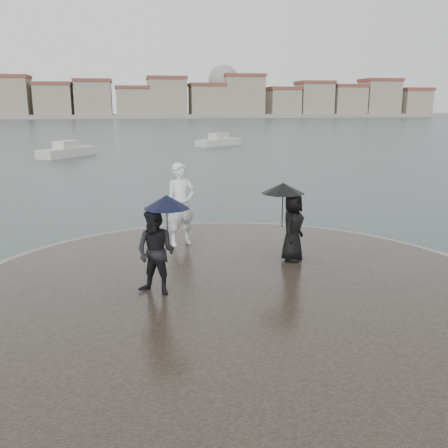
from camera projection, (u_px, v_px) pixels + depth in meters
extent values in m
plane|color=#2B3835|center=(285.00, 393.00, 7.39)|extent=(400.00, 400.00, 0.00)
cylinder|color=gray|center=(235.00, 296.00, 10.69)|extent=(12.50, 12.50, 0.32)
cylinder|color=#2D261E|center=(235.00, 295.00, 10.69)|extent=(11.90, 11.90, 0.36)
imported|color=white|center=(181.00, 204.00, 13.66)|extent=(0.95, 0.75, 2.28)
imported|color=black|center=(156.00, 252.00, 10.11)|extent=(1.08, 1.02, 1.77)
cylinder|color=black|center=(167.00, 228.00, 10.15)|extent=(0.02, 0.02, 0.90)
cone|color=black|center=(167.00, 202.00, 10.02)|extent=(0.95, 0.95, 0.28)
imported|color=black|center=(293.00, 227.00, 12.33)|extent=(0.94, 0.99, 1.70)
cylinder|color=black|center=(282.00, 209.00, 12.28)|extent=(0.02, 0.02, 0.90)
cone|color=black|center=(283.00, 188.00, 12.16)|extent=(1.09, 1.09, 0.26)
cube|color=gray|center=(133.00, 116.00, 162.93)|extent=(260.00, 20.00, 1.20)
cube|color=gray|center=(9.00, 99.00, 152.04)|extent=(12.00, 10.00, 12.00)
cube|color=brown|center=(7.00, 76.00, 150.53)|extent=(12.60, 10.60, 1.00)
cube|color=gray|center=(54.00, 102.00, 154.65)|extent=(11.00, 10.00, 10.00)
cube|color=brown|center=(53.00, 84.00, 153.37)|extent=(11.60, 10.60, 1.00)
cube|color=gray|center=(94.00, 100.00, 156.73)|extent=(11.00, 10.00, 11.00)
cube|color=brown|center=(93.00, 81.00, 155.34)|extent=(11.60, 10.60, 1.00)
cube|color=gray|center=(133.00, 104.00, 159.16)|extent=(10.00, 10.00, 9.00)
cube|color=brown|center=(132.00, 88.00, 158.00)|extent=(10.60, 10.60, 1.00)
cube|color=gray|center=(167.00, 99.00, 160.83)|extent=(12.00, 10.00, 12.00)
cube|color=brown|center=(166.00, 78.00, 159.31)|extent=(12.60, 10.60, 1.00)
cube|color=gray|center=(207.00, 102.00, 163.44)|extent=(11.00, 10.00, 10.00)
cube|color=brown|center=(207.00, 85.00, 162.16)|extent=(11.60, 10.60, 1.00)
cube|color=gray|center=(243.00, 98.00, 165.29)|extent=(13.00, 10.00, 13.00)
cube|color=brown|center=(243.00, 76.00, 163.66)|extent=(13.60, 10.60, 1.00)
cube|color=gray|center=(283.00, 104.00, 168.31)|extent=(10.00, 10.00, 9.00)
cube|color=brown|center=(283.00, 88.00, 167.15)|extent=(10.60, 10.60, 1.00)
cube|color=gray|center=(314.00, 101.00, 170.09)|extent=(11.00, 10.00, 11.00)
cube|color=brown|center=(315.00, 83.00, 168.70)|extent=(11.60, 10.60, 1.00)
cube|color=gray|center=(347.00, 102.00, 172.41)|extent=(11.00, 10.00, 10.00)
cube|color=brown|center=(348.00, 86.00, 171.13)|extent=(11.60, 10.60, 1.00)
cube|color=gray|center=(379.00, 99.00, 174.37)|extent=(12.00, 10.00, 12.00)
cube|color=brown|center=(380.00, 80.00, 172.86)|extent=(12.60, 10.60, 1.00)
cube|color=gray|center=(412.00, 104.00, 177.10)|extent=(10.00, 10.00, 9.00)
cube|color=brown|center=(414.00, 89.00, 175.94)|extent=(10.60, 10.60, 1.00)
sphere|color=gray|center=(224.00, 80.00, 164.82)|extent=(10.00, 10.00, 10.00)
cube|color=beige|center=(67.00, 154.00, 41.01)|extent=(4.46, 5.42, 0.90)
cube|color=beige|center=(66.00, 146.00, 40.87)|extent=(2.13, 2.33, 0.90)
cube|color=beige|center=(219.00, 143.00, 52.05)|extent=(5.32, 4.65, 0.90)
cube|color=beige|center=(219.00, 137.00, 51.91)|extent=(2.31, 2.18, 0.90)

